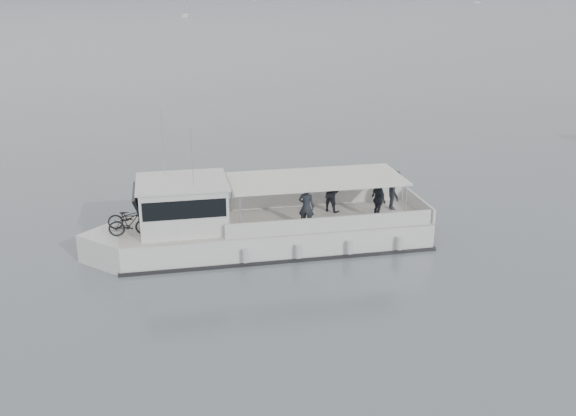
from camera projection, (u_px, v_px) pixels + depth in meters
name	position (u px, v px, depth m)	size (l,w,h in m)	color
ground	(254.00, 273.00, 23.58)	(1400.00, 1400.00, 0.00)	slate
tour_boat	(246.00, 227.00, 25.37)	(13.92, 5.51, 5.80)	white
moored_fleet	(63.00, 17.00, 191.38)	(396.80, 337.67, 9.11)	white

